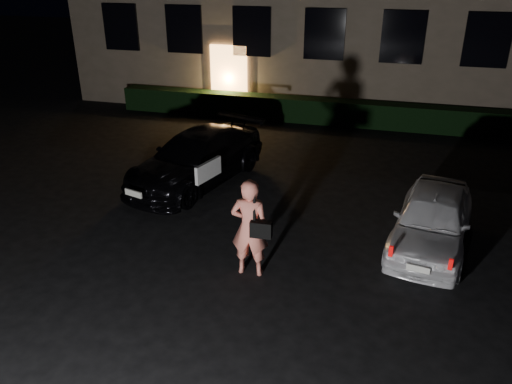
# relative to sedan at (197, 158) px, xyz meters

# --- Properties ---
(ground) EXTENTS (80.00, 80.00, 0.00)m
(ground) POSITION_rel_sedan_xyz_m (2.23, -4.39, -0.65)
(ground) COLOR black
(ground) RESTS_ON ground
(hedge) EXTENTS (15.00, 0.70, 0.85)m
(hedge) POSITION_rel_sedan_xyz_m (2.23, 6.11, -0.23)
(hedge) COLOR black
(hedge) RESTS_ON ground
(sedan) EXTENTS (2.98, 4.82, 1.30)m
(sedan) POSITION_rel_sedan_xyz_m (0.00, 0.00, 0.00)
(sedan) COLOR black
(sedan) RESTS_ON ground
(hatch) EXTENTS (1.97, 3.70, 1.20)m
(hatch) POSITION_rel_sedan_xyz_m (5.76, -1.79, -0.05)
(hatch) COLOR white
(hatch) RESTS_ON ground
(man) EXTENTS (0.80, 0.50, 1.89)m
(man) POSITION_rel_sedan_xyz_m (2.51, -3.72, 0.30)
(man) COLOR #F2806C
(man) RESTS_ON ground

